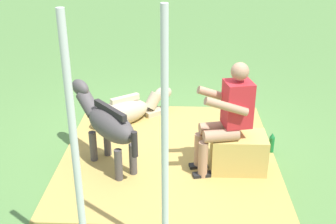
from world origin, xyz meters
name	(u,v)px	position (x,y,z in m)	size (l,w,h in m)	color
ground_plane	(164,145)	(0.00, 0.00, 0.00)	(24.00, 24.00, 0.00)	#568442
hay_patch	(169,152)	(-0.07, 0.22, 0.01)	(2.66, 2.88, 0.02)	tan
hay_bale	(238,153)	(-0.90, 0.59, 0.23)	(0.64, 0.42, 0.47)	tan
person_seated	(227,115)	(-0.74, 0.61, 0.74)	(0.71, 0.50, 1.35)	tan
pony_standing	(107,123)	(0.64, 0.53, 0.57)	(1.01, 1.10, 0.94)	#4C4747
pony_lying	(127,111)	(0.58, -0.66, 0.19)	(1.24, 1.02, 0.42)	tan
soda_bottle	(272,143)	(-1.38, 0.17, 0.14)	(0.07, 0.07, 0.29)	#197233
tent_pole_left	(165,145)	(-0.10, 2.01, 1.11)	(0.06, 0.06, 2.22)	silver
tent_pole_mid	(75,156)	(0.57, 2.20, 1.11)	(0.06, 0.06, 2.22)	silver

